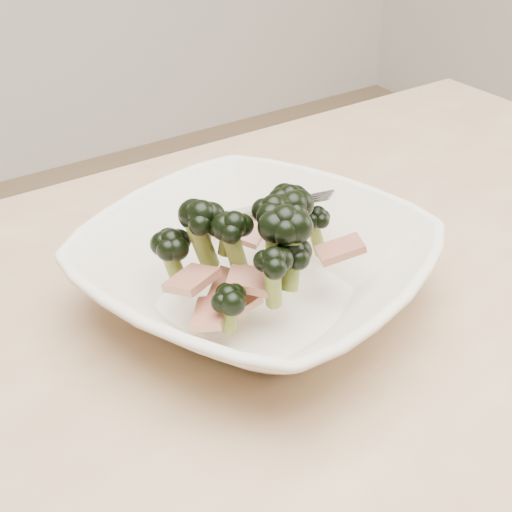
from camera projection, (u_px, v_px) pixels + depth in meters
The scene contains 2 objects.
dining_table at pixel (302, 436), 0.63m from camera, with size 1.20×0.80×0.75m.
broccoli_dish at pixel (256, 266), 0.61m from camera, with size 0.37×0.37×0.12m.
Camera 1 is at (-0.29, -0.34, 1.13)m, focal length 50.00 mm.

